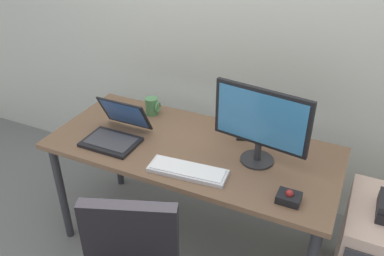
% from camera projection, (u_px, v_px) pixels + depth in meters
% --- Properties ---
extents(ground_plane, '(8.00, 8.00, 0.00)m').
position_uv_depth(ground_plane, '(192.00, 239.00, 2.65)').
color(ground_plane, slate).
extents(back_wall, '(6.00, 0.10, 2.80)m').
position_uv_depth(back_wall, '(240.00, 1.00, 2.48)').
color(back_wall, beige).
rests_on(back_wall, ground).
extents(desk, '(1.65, 0.73, 0.75)m').
position_uv_depth(desk, '(192.00, 157.00, 2.30)').
color(desk, brown).
rests_on(desk, ground).
extents(file_cabinet, '(0.42, 0.53, 0.61)m').
position_uv_depth(file_cabinet, '(379.00, 256.00, 2.14)').
color(file_cabinet, beige).
rests_on(file_cabinet, ground).
extents(monitor_main, '(0.52, 0.18, 0.42)m').
position_uv_depth(monitor_main, '(261.00, 122.00, 2.01)').
color(monitor_main, '#262628').
rests_on(monitor_main, desk).
extents(keyboard, '(0.42, 0.17, 0.03)m').
position_uv_depth(keyboard, '(188.00, 170.00, 2.04)').
color(keyboard, silver).
rests_on(keyboard, desk).
extents(laptop, '(0.31, 0.33, 0.22)m').
position_uv_depth(laptop, '(116.00, 131.00, 2.30)').
color(laptop, black).
rests_on(laptop, desk).
extents(trackball_mouse, '(0.11, 0.09, 0.07)m').
position_uv_depth(trackball_mouse, '(289.00, 197.00, 1.85)').
color(trackball_mouse, black).
rests_on(trackball_mouse, desk).
extents(coffee_mug, '(0.09, 0.08, 0.11)m').
position_uv_depth(coffee_mug, '(152.00, 106.00, 2.56)').
color(coffee_mug, '#4A834E').
rests_on(coffee_mug, desk).
extents(cell_phone, '(0.12, 0.16, 0.01)m').
position_uv_depth(cell_phone, '(242.00, 134.00, 2.37)').
color(cell_phone, black).
rests_on(cell_phone, desk).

